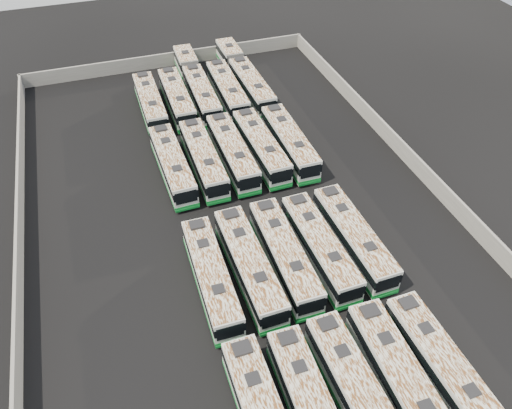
{
  "coord_description": "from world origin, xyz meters",
  "views": [
    {
      "loc": [
        -11.0,
        -38.89,
        37.26
      ],
      "look_at": [
        1.77,
        -1.51,
        1.6
      ],
      "focal_mm": 35.0,
      "sensor_mm": 36.0,
      "label": 1
    }
  ],
  "objects_px": {
    "bus_midfront_far_left": "(211,277)",
    "bus_midfront_center": "(284,255)",
    "bus_midback_far_right": "(289,142)",
    "bus_back_right": "(228,91)",
    "bus_midfront_right": "(320,247)",
    "bus_midback_far_left": "(173,165)",
    "bus_back_left": "(177,98)",
    "bus_front_right": "(401,382)",
    "bus_midfront_left": "(249,265)",
    "bus_back_center": "(196,83)",
    "bus_front_far_right": "(443,368)",
    "bus_back_far_left": "(150,103)",
    "bus_midfront_far_right": "(353,238)",
    "bus_back_far_right": "(244,76)",
    "bus_midback_center": "(232,152)",
    "bus_midback_right": "(261,147)",
    "bus_midback_left": "(203,159)",
    "bus_front_center": "(357,394)"
  },
  "relations": [
    {
      "from": "bus_midfront_left",
      "to": "bus_back_left",
      "type": "height_order",
      "value": "bus_midfront_left"
    },
    {
      "from": "bus_midback_center",
      "to": "bus_front_center",
      "type": "bearing_deg",
      "value": -90.31
    },
    {
      "from": "bus_midback_center",
      "to": "bus_back_left",
      "type": "height_order",
      "value": "bus_midback_center"
    },
    {
      "from": "bus_midfront_far_left",
      "to": "bus_back_left",
      "type": "bearing_deg",
      "value": 84.24
    },
    {
      "from": "bus_midback_far_left",
      "to": "bus_front_center",
      "type": "bearing_deg",
      "value": -78.67
    },
    {
      "from": "bus_midfront_far_right",
      "to": "bus_midback_far_right",
      "type": "bearing_deg",
      "value": 88.75
    },
    {
      "from": "bus_midfront_far_left",
      "to": "bus_back_left",
      "type": "relative_size",
      "value": 0.99
    },
    {
      "from": "bus_midfront_center",
      "to": "bus_back_left",
      "type": "xyz_separation_m",
      "value": [
        -3.49,
        32.04,
        -0.02
      ]
    },
    {
      "from": "bus_midback_far_right",
      "to": "bus_back_far_right",
      "type": "bearing_deg",
      "value": 90.48
    },
    {
      "from": "bus_midfront_right",
      "to": "bus_back_far_right",
      "type": "distance_m",
      "value": 35.62
    },
    {
      "from": "bus_front_center",
      "to": "bus_midback_center",
      "type": "height_order",
      "value": "bus_midback_center"
    },
    {
      "from": "bus_midfront_center",
      "to": "bus_back_far_left",
      "type": "bearing_deg",
      "value": 103.31
    },
    {
      "from": "bus_back_right",
      "to": "bus_back_far_right",
      "type": "distance_m",
      "value": 5.06
    },
    {
      "from": "bus_midfront_right",
      "to": "bus_midback_right",
      "type": "distance_m",
      "value": 17.48
    },
    {
      "from": "bus_front_far_right",
      "to": "bus_back_far_left",
      "type": "height_order",
      "value": "bus_back_far_left"
    },
    {
      "from": "bus_front_right",
      "to": "bus_midback_left",
      "type": "bearing_deg",
      "value": 103.6
    },
    {
      "from": "bus_midfront_center",
      "to": "bus_back_right",
      "type": "distance_m",
      "value": 32.02
    },
    {
      "from": "bus_midback_right",
      "to": "bus_midfront_far_left",
      "type": "bearing_deg",
      "value": -123.35
    },
    {
      "from": "bus_front_right",
      "to": "bus_back_left",
      "type": "height_order",
      "value": "bus_front_right"
    },
    {
      "from": "bus_front_right",
      "to": "bus_midback_center",
      "type": "xyz_separation_m",
      "value": [
        -3.58,
        32.32,
        -0.01
      ]
    },
    {
      "from": "bus_midfront_left",
      "to": "bus_back_center",
      "type": "distance_m",
      "value": 35.68
    },
    {
      "from": "bus_midback_far_right",
      "to": "bus_back_right",
      "type": "bearing_deg",
      "value": 104.33
    },
    {
      "from": "bus_front_right",
      "to": "bus_midback_left",
      "type": "distance_m",
      "value": 33.01
    },
    {
      "from": "bus_back_far_left",
      "to": "bus_back_left",
      "type": "height_order",
      "value": "bus_back_left"
    },
    {
      "from": "bus_midfront_far_right",
      "to": "bus_back_left",
      "type": "xyz_separation_m",
      "value": [
        -10.8,
        32.03,
        0.01
      ]
    },
    {
      "from": "bus_midfront_far_right",
      "to": "bus_midback_far_left",
      "type": "distance_m",
      "value": 22.61
    },
    {
      "from": "bus_midfront_center",
      "to": "bus_midback_far_right",
      "type": "relative_size",
      "value": 1.0
    },
    {
      "from": "bus_midback_center",
      "to": "bus_back_far_right",
      "type": "height_order",
      "value": "bus_midback_center"
    },
    {
      "from": "bus_midfront_right",
      "to": "bus_midback_far_left",
      "type": "relative_size",
      "value": 0.99
    },
    {
      "from": "bus_back_left",
      "to": "bus_back_center",
      "type": "distance_m",
      "value": 4.86
    },
    {
      "from": "bus_midfront_left",
      "to": "bus_back_right",
      "type": "relative_size",
      "value": 1.0
    },
    {
      "from": "bus_midfront_far_left",
      "to": "bus_back_far_left",
      "type": "xyz_separation_m",
      "value": [
        0.06,
        32.27,
        -0.01
      ]
    },
    {
      "from": "bus_midfront_far_right",
      "to": "bus_back_far_right",
      "type": "relative_size",
      "value": 0.64
    },
    {
      "from": "bus_midfront_far_left",
      "to": "bus_midfront_center",
      "type": "distance_m",
      "value": 7.27
    },
    {
      "from": "bus_midfront_far_left",
      "to": "bus_back_left",
      "type": "height_order",
      "value": "bus_back_left"
    },
    {
      "from": "bus_front_right",
      "to": "bus_midfront_left",
      "type": "relative_size",
      "value": 1.0
    },
    {
      "from": "bus_midfront_right",
      "to": "bus_midback_left",
      "type": "relative_size",
      "value": 0.99
    },
    {
      "from": "bus_midback_far_left",
      "to": "bus_back_left",
      "type": "relative_size",
      "value": 1.0
    },
    {
      "from": "bus_midback_center",
      "to": "bus_midfront_center",
      "type": "bearing_deg",
      "value": -90.65
    },
    {
      "from": "bus_front_center",
      "to": "bus_midfront_far_left",
      "type": "height_order",
      "value": "bus_front_center"
    },
    {
      "from": "bus_front_right",
      "to": "bus_midback_far_right",
      "type": "relative_size",
      "value": 1.0
    },
    {
      "from": "bus_midfront_right",
      "to": "bus_midback_center",
      "type": "relative_size",
      "value": 0.98
    },
    {
      "from": "bus_midback_far_right",
      "to": "bus_front_far_right",
      "type": "bearing_deg",
      "value": -89.56
    },
    {
      "from": "bus_midfront_far_left",
      "to": "bus_back_center",
      "type": "distance_m",
      "value": 36.33
    },
    {
      "from": "bus_midfront_center",
      "to": "bus_midback_far_left",
      "type": "bearing_deg",
      "value": 113.14
    },
    {
      "from": "bus_front_center",
      "to": "bus_midfront_center",
      "type": "xyz_separation_m",
      "value": [
        -0.11,
        14.71,
        0.03
      ]
    },
    {
      "from": "bus_back_center",
      "to": "bus_midfront_left",
      "type": "bearing_deg",
      "value": -94.76
    },
    {
      "from": "bus_midback_left",
      "to": "bus_back_right",
      "type": "xyz_separation_m",
      "value": [
        7.24,
        14.48,
        0.02
      ]
    },
    {
      "from": "bus_midback_far_left",
      "to": "bus_back_far_left",
      "type": "xyz_separation_m",
      "value": [
        -0.01,
        14.67,
        -0.03
      ]
    },
    {
      "from": "bus_front_far_right",
      "to": "bus_back_far_left",
      "type": "distance_m",
      "value": 49.19
    }
  ]
}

